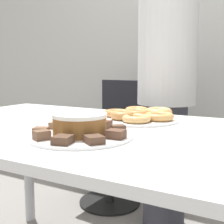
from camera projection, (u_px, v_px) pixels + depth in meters
wall_back at (214, 25)px, 2.41m from camera, size 8.00×0.05×2.60m
table at (117, 150)px, 1.15m from camera, size 1.84×0.93×0.75m
person_standing at (166, 96)px, 1.85m from camera, size 0.34×0.34×1.54m
office_chair_left at (114, 145)px, 2.26m from camera, size 0.47×0.47×0.88m
plate_cake at (80, 136)px, 1.02m from camera, size 0.35×0.35×0.01m
plate_donuts at (136, 119)px, 1.35m from camera, size 0.37×0.37×0.01m
frosted_cake at (80, 124)px, 1.01m from camera, size 0.18×0.18×0.07m
lamington_0 at (116, 134)px, 0.96m from camera, size 0.06×0.05×0.03m
lamington_1 at (118, 129)px, 1.05m from camera, size 0.06×0.06×0.02m
lamington_2 at (104, 124)px, 1.12m from camera, size 0.05×0.05×0.03m
lamington_3 at (81, 124)px, 1.14m from camera, size 0.06×0.07×0.02m
lamington_4 at (57, 126)px, 1.11m from camera, size 0.06×0.05×0.02m
lamington_5 at (41, 130)px, 1.03m from camera, size 0.06×0.06×0.02m
lamington_6 at (42, 135)px, 0.94m from camera, size 0.06×0.06×0.03m
lamington_7 at (63, 140)px, 0.89m from camera, size 0.06×0.07×0.02m
lamington_8 at (94, 139)px, 0.90m from camera, size 0.08×0.07×0.02m
donut_0 at (136, 114)px, 1.35m from camera, size 0.12×0.12×0.04m
donut_1 at (159, 112)px, 1.40m from camera, size 0.12×0.12×0.04m
donut_2 at (137, 111)px, 1.44m from camera, size 0.11×0.11×0.04m
donut_3 at (117, 113)px, 1.39m from camera, size 0.11×0.11×0.03m
donut_4 at (123, 115)px, 1.31m from camera, size 0.11×0.11×0.04m
donut_5 at (136, 119)px, 1.25m from camera, size 0.12×0.12×0.03m
donut_6 at (159, 116)px, 1.30m from camera, size 0.12×0.12×0.03m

